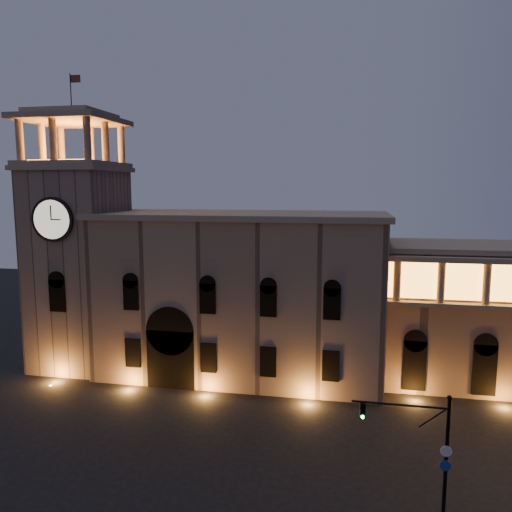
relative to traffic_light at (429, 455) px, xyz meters
name	(u,v)px	position (x,y,z in m)	size (l,w,h in m)	color
ground	(200,490)	(-14.50, 0.40, -4.29)	(160.00, 160.00, 0.00)	black
government_building	(240,294)	(-16.58, 22.34, 4.48)	(30.80, 12.80, 17.60)	#896E59
clock_tower	(79,257)	(-35.00, 21.38, 8.21)	(9.80, 9.80, 32.40)	#896E59
traffic_light	(429,455)	(0.00, 0.00, 0.00)	(5.95, 0.63, 8.16)	black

